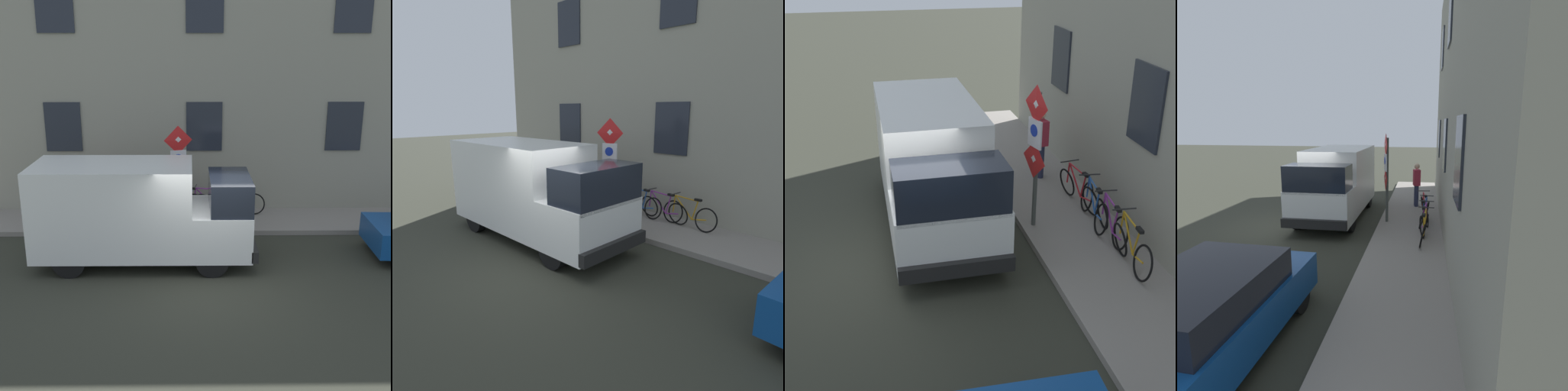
{
  "view_description": "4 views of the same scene",
  "coord_description": "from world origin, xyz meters",
  "views": [
    {
      "loc": [
        -10.6,
        0.48,
        5.21
      ],
      "look_at": [
        2.7,
        0.3,
        1.17
      ],
      "focal_mm": 45.83,
      "sensor_mm": 36.0,
      "label": 1
    },
    {
      "loc": [
        -4.34,
        -5.35,
        3.33
      ],
      "look_at": [
        1.83,
        0.64,
        1.17
      ],
      "focal_mm": 31.6,
      "sensor_mm": 36.0,
      "label": 2
    },
    {
      "loc": [
        -0.43,
        -8.56,
        5.54
      ],
      "look_at": [
        1.63,
        0.33,
        1.16
      ],
      "focal_mm": 49.23,
      "sensor_mm": 36.0,
      "label": 3
    },
    {
      "loc": [
        4.09,
        -10.2,
        3.4
      ],
      "look_at": [
        2.38,
        0.86,
        1.01
      ],
      "focal_mm": 30.98,
      "sensor_mm": 36.0,
      "label": 4
    }
  ],
  "objects": [
    {
      "name": "bicycle_purple",
      "position": [
        4.14,
        -0.2,
        0.51
      ],
      "size": [
        0.46,
        1.72,
        0.89
      ],
      "rotation": [
        0.0,
        0.0,
        1.46
      ],
      "color": "black",
      "rests_on": "sidewalk_slab"
    },
    {
      "name": "bicycle_red",
      "position": [
        4.14,
        1.45,
        0.51
      ],
      "size": [
        0.47,
        1.72,
        0.89
      ],
      "rotation": [
        0.0,
        0.0,
        1.69
      ],
      "color": "black",
      "rests_on": "sidewalk_slab"
    },
    {
      "name": "delivery_van",
      "position": [
        0.93,
        1.7,
        1.33
      ],
      "size": [
        2.02,
        5.34,
        2.5
      ],
      "rotation": [
        0.0,
        0.0,
        4.71
      ],
      "color": "white",
      "rests_on": "ground_plane"
    },
    {
      "name": "sidewalk_slab",
      "position": [
        3.66,
        0.0,
        0.07
      ],
      "size": [
        2.06,
        17.72,
        0.14
      ],
      "primitive_type": "cube",
      "color": "gray",
      "rests_on": "ground_plane"
    },
    {
      "name": "bicycle_blue",
      "position": [
        4.14,
        0.63,
        0.51
      ],
      "size": [
        0.5,
        1.72,
        0.89
      ],
      "rotation": [
        0.0,
        0.0,
        1.43
      ],
      "color": "black",
      "rests_on": "sidewalk_slab"
    },
    {
      "name": "bicycle_orange",
      "position": [
        4.14,
        -1.02,
        0.51
      ],
      "size": [
        0.46,
        1.72,
        0.89
      ],
      "rotation": [
        0.0,
        0.0,
        1.48
      ],
      "color": "black",
      "rests_on": "sidewalk_slab"
    },
    {
      "name": "building_facade",
      "position": [
        5.03,
        0.0,
        4.36
      ],
      "size": [
        0.75,
        15.72,
        8.72
      ],
      "color": "gray",
      "rests_on": "ground_plane"
    },
    {
      "name": "ground_plane",
      "position": [
        0.0,
        0.0,
        0.0
      ],
      "size": [
        80.0,
        80.0,
        0.0
      ],
      "primitive_type": "plane",
      "color": "#303127"
    },
    {
      "name": "parked_hatchback",
      "position": [
        1.08,
        -6.18,
        0.73
      ],
      "size": [
        1.89,
        4.06,
        1.38
      ],
      "rotation": [
        0.0,
        0.0,
        1.54
      ],
      "color": "navy",
      "rests_on": "ground_plane"
    },
    {
      "name": "sign_post_stacked",
      "position": [
        2.83,
        0.77,
        1.94
      ],
      "size": [
        0.2,
        0.55,
        2.84
      ],
      "color": "#474C47",
      "rests_on": "sidewalk_slab"
    },
    {
      "name": "pedestrian",
      "position": [
        3.8,
        3.17,
        1.07
      ],
      "size": [
        0.32,
        0.44,
        1.72
      ],
      "rotation": [
        0.0,
        0.0,
        3.3
      ],
      "color": "#262B47",
      "rests_on": "sidewalk_slab"
    }
  ]
}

